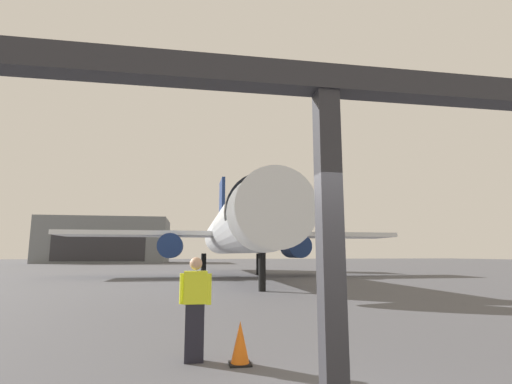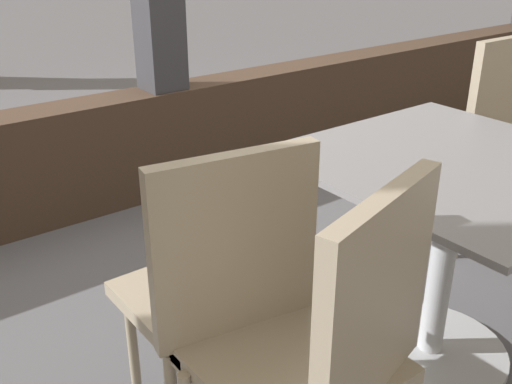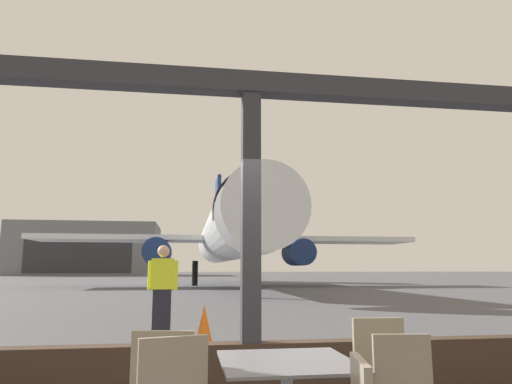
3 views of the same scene
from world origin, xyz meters
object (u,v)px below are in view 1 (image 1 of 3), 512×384
at_px(airplane, 235,230).
at_px(ground_crew_worker, 195,307).
at_px(traffic_cone, 240,344).
at_px(distant_hangar, 108,241).

bearing_deg(airplane, ground_crew_worker, -97.84).
xyz_separation_m(traffic_cone, distant_hangar, (-18.73, 81.40, 4.34)).
bearing_deg(ground_crew_worker, airplane, 82.16).
bearing_deg(traffic_cone, airplane, 83.96).
relative_size(airplane, distant_hangar, 1.28).
xyz_separation_m(airplane, traffic_cone, (-2.63, -24.82, -3.39)).
bearing_deg(ground_crew_worker, traffic_cone, -20.59).
height_order(ground_crew_worker, traffic_cone, ground_crew_worker).
bearing_deg(airplane, traffic_cone, -96.04).
bearing_deg(distant_hangar, airplane, -69.32).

